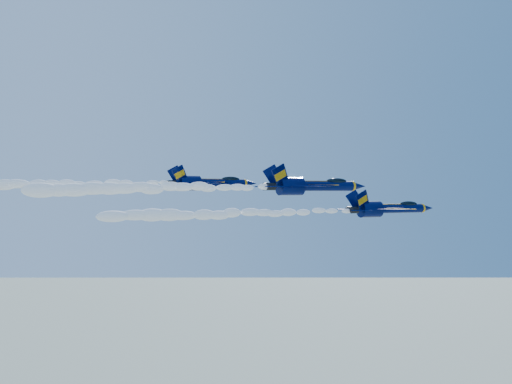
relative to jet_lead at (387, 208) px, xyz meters
name	(u,v)px	position (x,y,z in m)	size (l,w,h in m)	color
jet_lead	(387,208)	(0.00, 0.00, 0.00)	(15.88, 13.02, 5.90)	#000735
smoke_trail_jet_lead	(237,214)	(-24.79, 0.00, -0.39)	(36.00, 1.77, 1.59)	white
jet_second	(311,186)	(-5.52, 13.61, 3.57)	(19.87, 16.30, 7.39)	#000735
smoke_trail_jet_second	(158,188)	(-32.02, 13.61, 3.14)	(36.00, 2.21, 1.99)	white
jet_third	(208,183)	(-20.83, 22.81, 4.11)	(16.52, 13.55, 6.14)	#000735
smoke_trail_jet_third	(56,184)	(-45.89, 22.81, 3.71)	(36.00, 1.84, 1.66)	white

